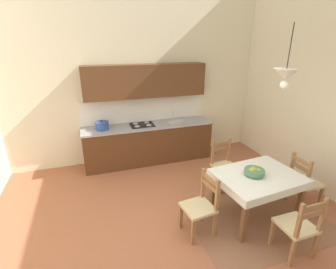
{
  "coord_description": "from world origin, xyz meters",
  "views": [
    {
      "loc": [
        -1.12,
        -2.64,
        2.66
      ],
      "look_at": [
        0.13,
        1.13,
        1.15
      ],
      "focal_mm": 26.51,
      "sensor_mm": 36.0,
      "label": 1
    }
  ],
  "objects_px": {
    "kitchen_cabinetry": "(148,126)",
    "fruit_bowl": "(254,172)",
    "dining_chair_window_side": "(304,182)",
    "dining_table": "(257,182)",
    "dining_chair_tv_side": "(201,206)",
    "dining_chair_kitchen_side": "(224,165)",
    "dining_chair_camera_side": "(298,227)",
    "pendant_lamp": "(286,75)"
  },
  "relations": [
    {
      "from": "dining_chair_kitchen_side",
      "to": "pendant_lamp",
      "type": "bearing_deg",
      "value": -82.89
    },
    {
      "from": "dining_table",
      "to": "fruit_bowl",
      "type": "distance_m",
      "value": 0.21
    },
    {
      "from": "dining_chair_camera_side",
      "to": "fruit_bowl",
      "type": "height_order",
      "value": "dining_chair_camera_side"
    },
    {
      "from": "pendant_lamp",
      "to": "fruit_bowl",
      "type": "bearing_deg",
      "value": 149.71
    },
    {
      "from": "kitchen_cabinetry",
      "to": "dining_table",
      "type": "relative_size",
      "value": 2.19
    },
    {
      "from": "dining_table",
      "to": "dining_chair_kitchen_side",
      "type": "distance_m",
      "value": 0.95
    },
    {
      "from": "dining_chair_window_side",
      "to": "fruit_bowl",
      "type": "xyz_separation_m",
      "value": [
        -1.03,
        0.02,
        0.37
      ]
    },
    {
      "from": "kitchen_cabinetry",
      "to": "pendant_lamp",
      "type": "bearing_deg",
      "value": -64.74
    },
    {
      "from": "kitchen_cabinetry",
      "to": "fruit_bowl",
      "type": "height_order",
      "value": "kitchen_cabinetry"
    },
    {
      "from": "dining_chair_camera_side",
      "to": "fruit_bowl",
      "type": "relative_size",
      "value": 3.1
    },
    {
      "from": "dining_chair_window_side",
      "to": "fruit_bowl",
      "type": "bearing_deg",
      "value": 179.02
    },
    {
      "from": "dining_chair_window_side",
      "to": "pendant_lamp",
      "type": "height_order",
      "value": "pendant_lamp"
    },
    {
      "from": "dining_chair_kitchen_side",
      "to": "dining_chair_tv_side",
      "type": "bearing_deg",
      "value": -134.16
    },
    {
      "from": "dining_table",
      "to": "dining_chair_tv_side",
      "type": "bearing_deg",
      "value": -177.06
    },
    {
      "from": "dining_chair_window_side",
      "to": "dining_chair_tv_side",
      "type": "distance_m",
      "value": 1.93
    },
    {
      "from": "dining_chair_camera_side",
      "to": "pendant_lamp",
      "type": "relative_size",
      "value": 1.16
    },
    {
      "from": "dining_chair_window_side",
      "to": "dining_chair_camera_side",
      "type": "xyz_separation_m",
      "value": [
        -0.93,
        -0.82,
        0.0
      ]
    },
    {
      "from": "kitchen_cabinetry",
      "to": "fruit_bowl",
      "type": "relative_size",
      "value": 9.72
    },
    {
      "from": "dining_chair_tv_side",
      "to": "dining_chair_window_side",
      "type": "bearing_deg",
      "value": 1.3
    },
    {
      "from": "kitchen_cabinetry",
      "to": "dining_chair_window_side",
      "type": "relative_size",
      "value": 3.14
    },
    {
      "from": "dining_table",
      "to": "fruit_bowl",
      "type": "xyz_separation_m",
      "value": [
        -0.08,
        0.01,
        0.19
      ]
    },
    {
      "from": "pendant_lamp",
      "to": "dining_chair_tv_side",
      "type": "bearing_deg",
      "value": 177.44
    },
    {
      "from": "kitchen_cabinetry",
      "to": "dining_chair_tv_side",
      "type": "height_order",
      "value": "kitchen_cabinetry"
    },
    {
      "from": "dining_table",
      "to": "dining_chair_camera_side",
      "type": "relative_size",
      "value": 1.43
    },
    {
      "from": "dining_chair_camera_side",
      "to": "dining_table",
      "type": "bearing_deg",
      "value": 91.74
    },
    {
      "from": "dining_table",
      "to": "dining_chair_tv_side",
      "type": "relative_size",
      "value": 1.43
    },
    {
      "from": "kitchen_cabinetry",
      "to": "dining_table",
      "type": "xyz_separation_m",
      "value": [
        1.11,
        -2.49,
        -0.24
      ]
    },
    {
      "from": "dining_chair_tv_side",
      "to": "pendant_lamp",
      "type": "relative_size",
      "value": 1.16
    },
    {
      "from": "dining_chair_tv_side",
      "to": "dining_chair_camera_side",
      "type": "height_order",
      "value": "same"
    },
    {
      "from": "dining_chair_kitchen_side",
      "to": "dining_chair_camera_side",
      "type": "bearing_deg",
      "value": -88.66
    },
    {
      "from": "kitchen_cabinetry",
      "to": "pendant_lamp",
      "type": "xyz_separation_m",
      "value": [
        1.22,
        -2.59,
        1.39
      ]
    },
    {
      "from": "dining_chair_window_side",
      "to": "fruit_bowl",
      "type": "height_order",
      "value": "dining_chair_window_side"
    },
    {
      "from": "kitchen_cabinetry",
      "to": "dining_table",
      "type": "distance_m",
      "value": 2.73
    },
    {
      "from": "dining_table",
      "to": "fruit_bowl",
      "type": "relative_size",
      "value": 4.43
    },
    {
      "from": "dining_chair_kitchen_side",
      "to": "dining_chair_tv_side",
      "type": "distance_m",
      "value": 1.38
    },
    {
      "from": "dining_chair_kitchen_side",
      "to": "dining_chair_window_side",
      "type": "xyz_separation_m",
      "value": [
        0.97,
        -0.94,
        0.0
      ]
    },
    {
      "from": "dining_chair_camera_side",
      "to": "fruit_bowl",
      "type": "bearing_deg",
      "value": 96.83
    },
    {
      "from": "fruit_bowl",
      "to": "pendant_lamp",
      "type": "relative_size",
      "value": 0.37
    },
    {
      "from": "dining_table",
      "to": "dining_chair_window_side",
      "type": "bearing_deg",
      "value": -0.38
    },
    {
      "from": "kitchen_cabinetry",
      "to": "dining_chair_window_side",
      "type": "height_order",
      "value": "kitchen_cabinetry"
    },
    {
      "from": "dining_chair_kitchen_side",
      "to": "dining_chair_tv_side",
      "type": "xyz_separation_m",
      "value": [
        -0.96,
        -0.99,
        0.0
      ]
    },
    {
      "from": "dining_chair_kitchen_side",
      "to": "dining_chair_camera_side",
      "type": "distance_m",
      "value": 1.76
    }
  ]
}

